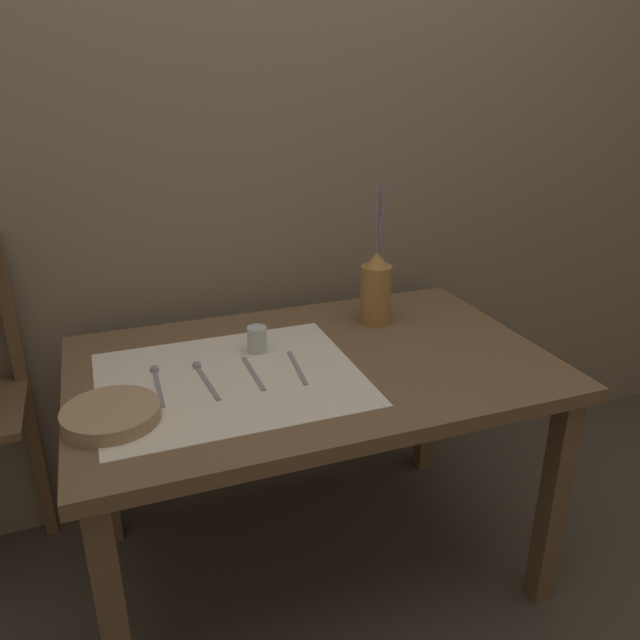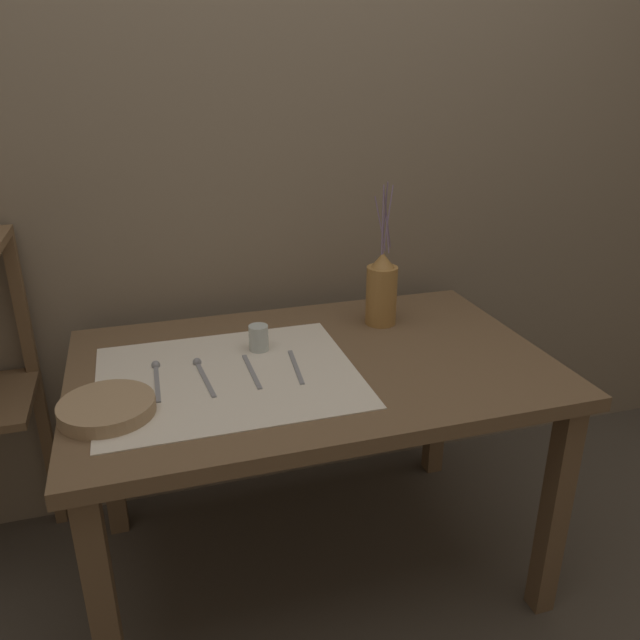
# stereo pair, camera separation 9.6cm
# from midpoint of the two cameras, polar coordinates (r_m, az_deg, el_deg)

# --- Properties ---
(ground_plane) EXTENTS (12.00, 12.00, 0.00)m
(ground_plane) POSITION_cam_midpoint_polar(r_m,az_deg,el_deg) (2.16, -1.98, -21.36)
(ground_plane) COLOR #473F35
(stone_wall_back) EXTENTS (7.00, 0.06, 2.40)m
(stone_wall_back) POSITION_cam_midpoint_polar(r_m,az_deg,el_deg) (2.09, -7.16, 14.14)
(stone_wall_back) COLOR #7A6B56
(stone_wall_back) RESTS_ON ground_plane
(wooden_table) EXTENTS (1.31, 0.83, 0.73)m
(wooden_table) POSITION_cam_midpoint_polar(r_m,az_deg,el_deg) (1.78, -2.25, -6.30)
(wooden_table) COLOR brown
(wooden_table) RESTS_ON ground_plane
(linen_cloth) EXTENTS (0.67, 0.55, 0.00)m
(linen_cloth) POSITION_cam_midpoint_polar(r_m,az_deg,el_deg) (1.66, -9.86, -5.34)
(linen_cloth) COLOR beige
(linen_cloth) RESTS_ON wooden_table
(pitcher_with_flowers) EXTENTS (0.10, 0.10, 0.45)m
(pitcher_with_flowers) POSITION_cam_midpoint_polar(r_m,az_deg,el_deg) (1.96, 3.74, 2.80)
(pitcher_with_flowers) COLOR olive
(pitcher_with_flowers) RESTS_ON wooden_table
(wooden_bowl) EXTENTS (0.22, 0.22, 0.04)m
(wooden_bowl) POSITION_cam_midpoint_polar(r_m,az_deg,el_deg) (1.54, -20.28, -8.17)
(wooden_bowl) COLOR #9E7F5B
(wooden_bowl) RESTS_ON wooden_table
(glass_tumbler_near) EXTENTS (0.06, 0.06, 0.07)m
(glass_tumbler_near) POSITION_cam_midpoint_polar(r_m,az_deg,el_deg) (1.79, -7.31, -1.78)
(glass_tumbler_near) COLOR #B7C1BC
(glass_tumbler_near) RESTS_ON wooden_table
(spoon_inner) EXTENTS (0.02, 0.22, 0.02)m
(spoon_inner) POSITION_cam_midpoint_polar(r_m,az_deg,el_deg) (1.71, -16.32, -5.04)
(spoon_inner) COLOR gray
(spoon_inner) RESTS_ON wooden_table
(spoon_outer) EXTENTS (0.04, 0.22, 0.02)m
(spoon_outer) POSITION_cam_midpoint_polar(r_m,az_deg,el_deg) (1.70, -12.44, -4.71)
(spoon_outer) COLOR gray
(spoon_outer) RESTS_ON wooden_table
(fork_inner) EXTENTS (0.02, 0.20, 0.00)m
(fork_inner) POSITION_cam_midpoint_polar(r_m,az_deg,el_deg) (1.68, -7.76, -4.86)
(fork_inner) COLOR gray
(fork_inner) RESTS_ON wooden_table
(fork_outer) EXTENTS (0.03, 0.20, 0.00)m
(fork_outer) POSITION_cam_midpoint_polar(r_m,az_deg,el_deg) (1.70, -3.74, -4.36)
(fork_outer) COLOR gray
(fork_outer) RESTS_ON wooden_table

